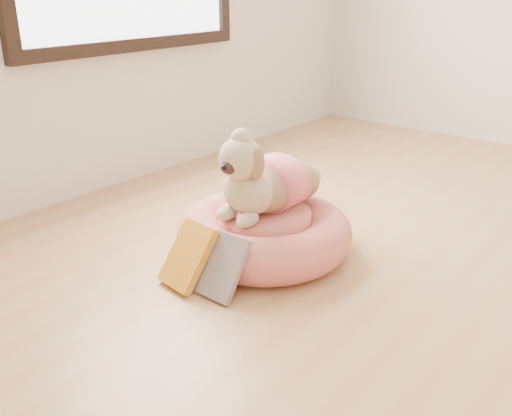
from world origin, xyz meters
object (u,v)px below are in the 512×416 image
Objects in this scene: dog at (264,166)px; book_white at (223,267)px; book_yellow at (188,256)px; pet_bed at (264,233)px.

dog is 0.42m from book_white.
book_yellow is at bearing -98.30° from dog.
book_white is (0.08, -0.32, 0.02)m from pet_bed.
dog reaches higher than book_yellow.
book_yellow is (-0.05, -0.36, -0.24)m from dog.
dog is (-0.01, 0.01, 0.26)m from pet_bed.
dog reaches higher than pet_bed.
dog is at bearing 106.16° from book_white.
book_white is at bearing -75.64° from dog.
dog is at bearing 134.41° from pet_bed.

